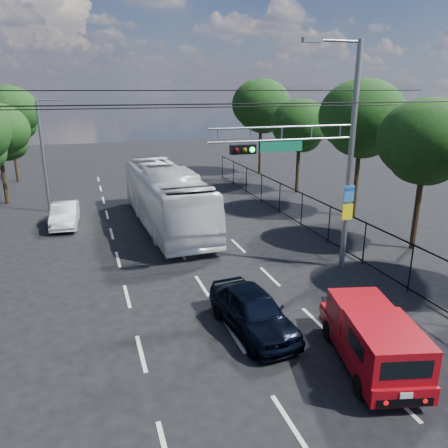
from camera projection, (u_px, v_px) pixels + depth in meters
name	position (u px, v px, depth m)	size (l,w,h in m)	color
ground	(290.00, 423.00, 10.46)	(120.00, 120.00, 0.00)	black
lane_markings	(172.00, 239.00, 23.18)	(6.12, 38.00, 0.01)	beige
signal_mast	(326.00, 151.00, 17.73)	(6.43, 0.39, 9.50)	slate
streetlight_left	(45.00, 151.00, 27.41)	(2.09, 0.22, 7.08)	slate
utility_wires	(193.00, 101.00, 16.34)	(22.00, 5.04, 0.74)	black
fence_right	(318.00, 218.00, 23.45)	(0.06, 34.03, 2.00)	black
tree_right_b	(425.00, 147.00, 20.47)	(4.50, 4.50, 7.31)	black
tree_right_c	(362.00, 123.00, 25.89)	(5.10, 5.10, 8.29)	black
tree_right_d	(300.00, 128.00, 32.39)	(4.32, 4.32, 7.02)	black
tree_right_e	(261.00, 109.00, 39.40)	(5.28, 5.28, 8.58)	black
tree_left_e	(9.00, 116.00, 36.00)	(4.92, 4.92, 7.99)	black
red_pickup	(372.00, 337.00, 12.37)	(2.70, 4.88, 1.72)	black
navy_hatchback	(253.00, 311.00, 14.26)	(1.70, 4.23, 1.44)	black
white_bus	(166.00, 197.00, 25.09)	(2.86, 12.20, 3.40)	silver
white_van	(65.00, 215.00, 25.35)	(1.41, 4.05, 1.33)	silver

